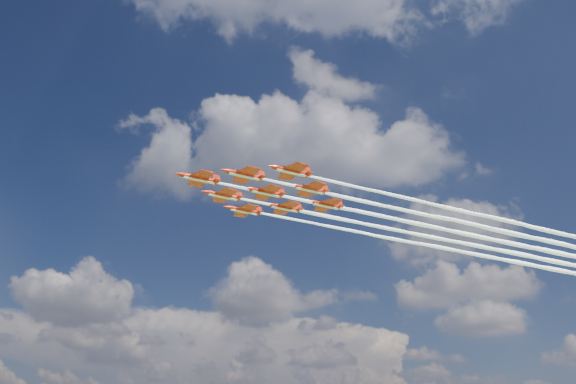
# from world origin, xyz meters

# --- Properties ---
(jet_lead) EXTENTS (124.17, 94.27, 2.98)m
(jet_lead) POSITION_xyz_m (37.61, 33.08, 76.46)
(jet_lead) COLOR #BA1D0A
(jet_row2_port) EXTENTS (124.17, 94.27, 2.98)m
(jet_row2_port) POSITION_xyz_m (49.55, 32.91, 76.46)
(jet_row2_port) COLOR #BA1D0A
(jet_row2_starb) EXTENTS (124.17, 94.27, 2.98)m
(jet_row2_starb) POSITION_xyz_m (40.77, 44.60, 76.46)
(jet_row2_starb) COLOR #BA1D0A
(jet_row3_port) EXTENTS (124.17, 94.27, 2.98)m
(jet_row3_port) POSITION_xyz_m (61.49, 32.75, 76.46)
(jet_row3_port) COLOR #BA1D0A
(jet_row3_centre) EXTENTS (124.17, 94.27, 2.98)m
(jet_row3_centre) POSITION_xyz_m (52.71, 44.43, 76.46)
(jet_row3_centre) COLOR #BA1D0A
(jet_row3_starb) EXTENTS (124.17, 94.27, 2.98)m
(jet_row3_starb) POSITION_xyz_m (43.92, 56.11, 76.46)
(jet_row3_starb) COLOR #BA1D0A
(jet_row4_port) EXTENTS (124.17, 94.27, 2.98)m
(jet_row4_port) POSITION_xyz_m (64.65, 44.26, 76.46)
(jet_row4_port) COLOR #BA1D0A
(jet_row4_starb) EXTENTS (124.17, 94.27, 2.98)m
(jet_row4_starb) POSITION_xyz_m (55.86, 55.95, 76.46)
(jet_row4_starb) COLOR #BA1D0A
(jet_tail) EXTENTS (124.17, 94.27, 2.98)m
(jet_tail) POSITION_xyz_m (67.80, 55.78, 76.46)
(jet_tail) COLOR #BA1D0A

